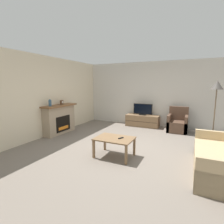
{
  "coord_description": "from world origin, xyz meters",
  "views": [
    {
      "loc": [
        1.66,
        -4.45,
        1.77
      ],
      "look_at": [
        -0.79,
        0.75,
        0.85
      ],
      "focal_mm": 28.0,
      "sensor_mm": 36.0,
      "label": 1
    }
  ],
  "objects_px": {
    "fireplace": "(59,119)",
    "mantel_vase_left": "(50,103)",
    "couch": "(222,160)",
    "floor_lamp": "(217,91)",
    "tv_stand": "(142,121)",
    "armchair": "(178,124)",
    "remote": "(121,138)",
    "coffee_table": "(114,140)",
    "tv": "(143,110)",
    "mantel_clock": "(62,102)"
  },
  "relations": [
    {
      "from": "fireplace",
      "to": "coffee_table",
      "type": "xyz_separation_m",
      "value": [
        2.64,
        -1.03,
        -0.12
      ]
    },
    {
      "from": "armchair",
      "to": "couch",
      "type": "distance_m",
      "value": 3.18
    },
    {
      "from": "armchair",
      "to": "remote",
      "type": "distance_m",
      "value": 3.29
    },
    {
      "from": "coffee_table",
      "to": "mantel_vase_left",
      "type": "bearing_deg",
      "value": 167.04
    },
    {
      "from": "mantel_clock",
      "to": "tv_stand",
      "type": "height_order",
      "value": "mantel_clock"
    },
    {
      "from": "mantel_clock",
      "to": "remote",
      "type": "distance_m",
      "value": 3.07
    },
    {
      "from": "tv_stand",
      "to": "couch",
      "type": "distance_m",
      "value": 4.09
    },
    {
      "from": "couch",
      "to": "floor_lamp",
      "type": "relative_size",
      "value": 1.06
    },
    {
      "from": "fireplace",
      "to": "couch",
      "type": "relative_size",
      "value": 0.72
    },
    {
      "from": "tv_stand",
      "to": "coffee_table",
      "type": "bearing_deg",
      "value": -86.15
    },
    {
      "from": "mantel_vase_left",
      "to": "mantel_clock",
      "type": "bearing_deg",
      "value": 89.92
    },
    {
      "from": "couch",
      "to": "armchair",
      "type": "bearing_deg",
      "value": 110.06
    },
    {
      "from": "armchair",
      "to": "floor_lamp",
      "type": "height_order",
      "value": "floor_lamp"
    },
    {
      "from": "mantel_vase_left",
      "to": "floor_lamp",
      "type": "xyz_separation_m",
      "value": [
        4.82,
        0.85,
        0.43
      ]
    },
    {
      "from": "remote",
      "to": "couch",
      "type": "height_order",
      "value": "couch"
    },
    {
      "from": "remote",
      "to": "floor_lamp",
      "type": "relative_size",
      "value": 0.08
    },
    {
      "from": "tv_stand",
      "to": "remote",
      "type": "bearing_deg",
      "value": -83.46
    },
    {
      "from": "fireplace",
      "to": "mantel_vase_left",
      "type": "relative_size",
      "value": 5.94
    },
    {
      "from": "tv",
      "to": "couch",
      "type": "xyz_separation_m",
      "value": [
        2.51,
        -3.22,
        -0.43
      ]
    },
    {
      "from": "tv",
      "to": "armchair",
      "type": "height_order",
      "value": "tv"
    },
    {
      "from": "mantel_vase_left",
      "to": "coffee_table",
      "type": "xyz_separation_m",
      "value": [
        2.63,
        -0.6,
        -0.74
      ]
    },
    {
      "from": "mantel_vase_left",
      "to": "coffee_table",
      "type": "distance_m",
      "value": 2.79
    },
    {
      "from": "mantel_vase_left",
      "to": "couch",
      "type": "xyz_separation_m",
      "value": [
        4.91,
        -0.45,
        -0.88
      ]
    },
    {
      "from": "mantel_vase_left",
      "to": "floor_lamp",
      "type": "height_order",
      "value": "floor_lamp"
    },
    {
      "from": "fireplace",
      "to": "remote",
      "type": "distance_m",
      "value": 2.97
    },
    {
      "from": "fireplace",
      "to": "couch",
      "type": "xyz_separation_m",
      "value": [
        4.92,
        -0.88,
        -0.26
      ]
    },
    {
      "from": "armchair",
      "to": "couch",
      "type": "bearing_deg",
      "value": -69.94
    },
    {
      "from": "tv",
      "to": "tv_stand",
      "type": "bearing_deg",
      "value": 90.0
    },
    {
      "from": "tv_stand",
      "to": "armchair",
      "type": "bearing_deg",
      "value": -9.43
    },
    {
      "from": "mantel_vase_left",
      "to": "tv_stand",
      "type": "distance_m",
      "value": 3.78
    },
    {
      "from": "coffee_table",
      "to": "tv",
      "type": "bearing_deg",
      "value": 93.85
    },
    {
      "from": "fireplace",
      "to": "remote",
      "type": "bearing_deg",
      "value": -19.67
    },
    {
      "from": "tv",
      "to": "armchair",
      "type": "distance_m",
      "value": 1.49
    },
    {
      "from": "fireplace",
      "to": "couch",
      "type": "height_order",
      "value": "fireplace"
    },
    {
      "from": "fireplace",
      "to": "tv_stand",
      "type": "distance_m",
      "value": 3.38
    },
    {
      "from": "tv",
      "to": "coffee_table",
      "type": "relative_size",
      "value": 0.87
    },
    {
      "from": "mantel_clock",
      "to": "remote",
      "type": "height_order",
      "value": "mantel_clock"
    },
    {
      "from": "mantel_vase_left",
      "to": "floor_lamp",
      "type": "relative_size",
      "value": 0.13
    },
    {
      "from": "coffee_table",
      "to": "remote",
      "type": "distance_m",
      "value": 0.17
    },
    {
      "from": "mantel_vase_left",
      "to": "tv",
      "type": "distance_m",
      "value": 3.69
    },
    {
      "from": "fireplace",
      "to": "tv_stand",
      "type": "height_order",
      "value": "fireplace"
    },
    {
      "from": "remote",
      "to": "fireplace",
      "type": "bearing_deg",
      "value": -176.93
    },
    {
      "from": "tv_stand",
      "to": "tv",
      "type": "xyz_separation_m",
      "value": [
        0.0,
        -0.0,
        0.46
      ]
    },
    {
      "from": "tv_stand",
      "to": "remote",
      "type": "distance_m",
      "value": 3.38
    },
    {
      "from": "remote",
      "to": "tv",
      "type": "bearing_deg",
      "value": 119.29
    },
    {
      "from": "tv",
      "to": "couch",
      "type": "relative_size",
      "value": 0.41
    },
    {
      "from": "mantel_clock",
      "to": "tv_stand",
      "type": "bearing_deg",
      "value": 42.63
    },
    {
      "from": "coffee_table",
      "to": "couch",
      "type": "xyz_separation_m",
      "value": [
        2.28,
        0.15,
        -0.14
      ]
    },
    {
      "from": "mantel_clock",
      "to": "tv_stand",
      "type": "relative_size",
      "value": 0.11
    },
    {
      "from": "couch",
      "to": "floor_lamp",
      "type": "distance_m",
      "value": 1.85
    }
  ]
}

